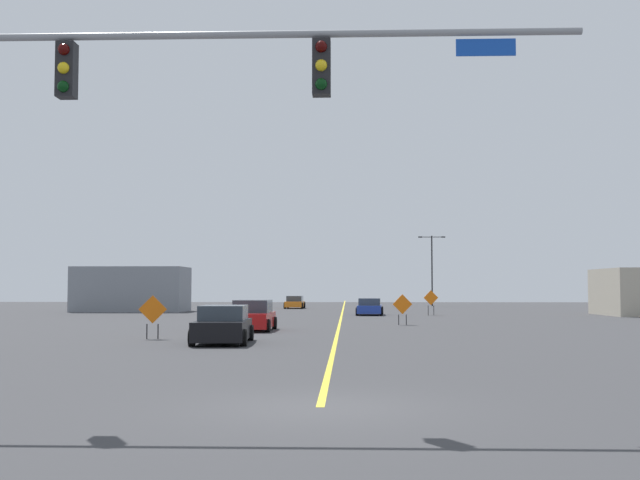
{
  "coord_description": "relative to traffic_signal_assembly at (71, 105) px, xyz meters",
  "views": [
    {
      "loc": [
        0.51,
        -14.47,
        2.18
      ],
      "look_at": [
        -0.9,
        25.2,
        4.55
      ],
      "focal_mm": 44.36,
      "sensor_mm": 36.0,
      "label": 1
    }
  ],
  "objects": [
    {
      "name": "ground",
      "position": [
        4.69,
        0.01,
        -5.6
      ],
      "size": [
        202.34,
        202.34,
        0.0
      ],
      "primitive_type": "plane",
      "color": "#38383A"
    },
    {
      "name": "road_centre_stripe",
      "position": [
        4.69,
        56.22,
        -5.59
      ],
      "size": [
        0.16,
        112.41,
        0.01
      ],
      "color": "yellow",
      "rests_on": "ground"
    },
    {
      "name": "traffic_signal_assembly",
      "position": [
        0.0,
        0.0,
        0.0
      ],
      "size": [
        14.52,
        0.44,
        7.21
      ],
      "color": "gray",
      "rests_on": "ground"
    },
    {
      "name": "street_lamp_mid_left",
      "position": [
        14.93,
        77.54,
        -0.8
      ],
      "size": [
        3.12,
        0.24,
        8.15
      ],
      "color": "black",
      "rests_on": "ground"
    },
    {
      "name": "construction_sign_left_lane",
      "position": [
        -3.05,
        18.7,
        -4.44
      ],
      "size": [
        1.18,
        0.22,
        1.84
      ],
      "color": "orange",
      "rests_on": "ground"
    },
    {
      "name": "construction_sign_right_lane",
      "position": [
        11.62,
        47.17,
        -4.35
      ],
      "size": [
        1.15,
        0.27,
        1.95
      ],
      "color": "orange",
      "rests_on": "ground"
    },
    {
      "name": "construction_sign_median_far",
      "position": [
        8.34,
        31.49,
        -4.49
      ],
      "size": [
        1.14,
        0.24,
        1.77
      ],
      "color": "orange",
      "rests_on": "ground"
    },
    {
      "name": "car_red_distant",
      "position": [
        0.38,
        25.29,
        -4.87
      ],
      "size": [
        2.18,
        4.37,
        1.53
      ],
      "color": "red",
      "rests_on": "ground"
    },
    {
      "name": "car_black_passing",
      "position": [
        0.32,
        16.27,
        -4.9
      ],
      "size": [
        2.29,
        4.6,
        1.47
      ],
      "color": "black",
      "rests_on": "ground"
    },
    {
      "name": "car_blue_far",
      "position": [
        6.89,
        47.57,
        -4.97
      ],
      "size": [
        2.27,
        4.64,
        1.32
      ],
      "color": "#1E389E",
      "rests_on": "ground"
    },
    {
      "name": "car_orange_mid",
      "position": [
        -0.29,
        66.82,
        -4.98
      ],
      "size": [
        2.02,
        4.42,
        1.28
      ],
      "color": "orange",
      "rests_on": "ground"
    },
    {
      "name": "roadside_building_west",
      "position": [
        -14.18,
        55.69,
        -3.6
      ],
      "size": [
        9.72,
        5.31,
        3.98
      ],
      "color": "gray",
      "rests_on": "ground"
    }
  ]
}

